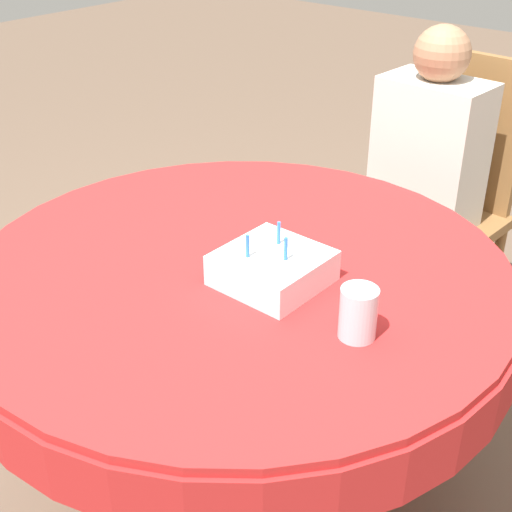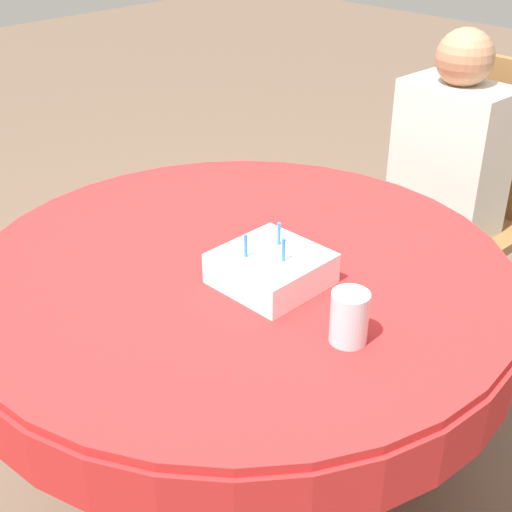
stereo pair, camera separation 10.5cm
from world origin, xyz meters
TOP-DOWN VIEW (x-y plane):
  - ground_plane at (0.00, 0.00)m, footprint 12.00×12.00m
  - dining_table at (0.00, 0.00)m, footprint 1.28×1.28m
  - chair at (-0.02, 1.02)m, footprint 0.48×0.48m
  - person at (-0.02, 0.91)m, footprint 0.34×0.31m
  - birthday_cake at (0.11, -0.01)m, footprint 0.21×0.21m
  - drinking_glass at (0.36, -0.06)m, footprint 0.07×0.07m

SIDE VIEW (x-z plane):
  - ground_plane at x=0.00m, z-range 0.00..0.00m
  - chair at x=-0.02m, z-range 0.03..1.02m
  - dining_table at x=0.00m, z-range 0.27..0.99m
  - person at x=-0.02m, z-range 0.11..1.21m
  - birthday_cake at x=0.11m, z-range 0.69..0.81m
  - drinking_glass at x=0.36m, z-range 0.71..0.82m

